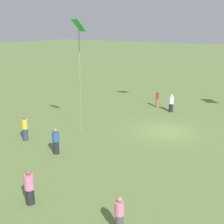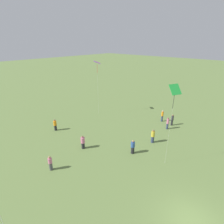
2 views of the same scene
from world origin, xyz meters
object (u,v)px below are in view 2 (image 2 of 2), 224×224
(person_1, at_px, (133,147))
(kite_1, at_px, (175,92))
(person_6, at_px, (55,125))
(person_10, at_px, (172,120))
(person_5, at_px, (168,123))
(person_11, at_px, (83,142))
(kite_0, at_px, (97,64))
(person_9, at_px, (162,116))
(person_3, at_px, (153,136))
(person_4, at_px, (50,163))

(person_1, bearing_deg, kite_1, 40.06)
(person_6, xyz_separation_m, person_10, (-11.72, -12.74, 0.05))
(person_1, relative_size, person_5, 0.93)
(person_11, height_order, kite_0, kite_0)
(person_5, relative_size, person_11, 1.07)
(kite_0, bearing_deg, person_6, 174.89)
(person_5, bearing_deg, person_1, -30.01)
(person_11, xyz_separation_m, kite_1, (-8.58, -4.02, 6.98))
(person_9, relative_size, person_10, 1.06)
(person_1, height_order, person_6, person_6)
(person_5, bearing_deg, person_3, -24.95)
(person_11, distance_m, kite_0, 13.35)
(person_6, bearing_deg, person_9, -0.31)
(person_3, bearing_deg, person_10, 123.46)
(kite_0, bearing_deg, person_9, -70.66)
(person_6, bearing_deg, person_3, -24.50)
(person_1, xyz_separation_m, kite_0, (11.45, -5.60, 7.73))
(kite_0, bearing_deg, person_10, -75.14)
(person_10, xyz_separation_m, kite_1, (-3.34, 8.96, 6.92))
(kite_1, bearing_deg, person_5, 93.83)
(person_1, xyz_separation_m, person_5, (-0.28, -8.21, 0.10))
(person_9, height_order, kite_1, kite_1)
(person_4, height_order, person_9, person_9)
(kite_1, bearing_deg, person_3, 118.10)
(person_3, height_order, person_9, person_9)
(kite_1, bearing_deg, person_11, -175.32)
(person_9, bearing_deg, person_11, 90.66)
(person_5, height_order, kite_0, kite_0)
(person_1, bearing_deg, person_9, 125.36)
(person_3, relative_size, person_4, 1.11)
(person_6, height_order, kite_1, kite_1)
(person_9, bearing_deg, person_1, 113.95)
(kite_0, bearing_deg, person_11, -148.58)
(person_11, bearing_deg, kite_0, 80.63)
(person_4, relative_size, person_6, 0.95)
(person_11, bearing_deg, person_10, 22.26)
(person_9, xyz_separation_m, person_10, (-1.78, 0.26, -0.06))
(person_9, relative_size, kite_0, 0.21)
(person_10, bearing_deg, kite_0, 55.97)
(person_5, height_order, person_11, person_5)
(person_5, distance_m, person_6, 16.19)
(person_10, bearing_deg, person_11, 104.17)
(person_3, distance_m, person_4, 12.34)
(person_3, bearing_deg, kite_1, -10.58)
(person_9, height_order, person_11, person_9)
(person_11, bearing_deg, kite_1, -20.64)
(person_1, distance_m, kite_0, 14.90)
(kite_0, height_order, kite_1, kite_0)
(person_3, xyz_separation_m, kite_0, (11.98, -2.04, 7.67))
(person_3, xyz_separation_m, person_6, (12.00, 6.49, -0.05))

